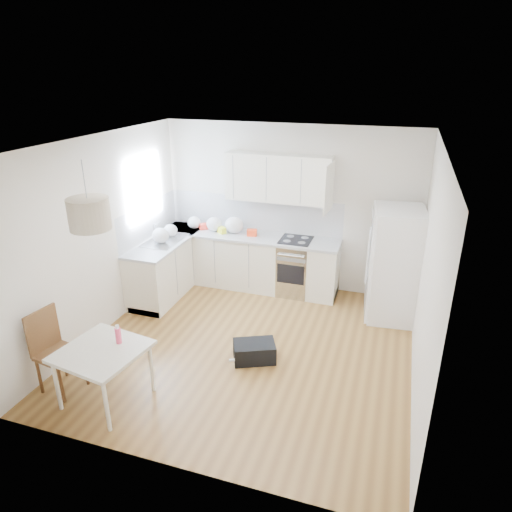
{
  "coord_description": "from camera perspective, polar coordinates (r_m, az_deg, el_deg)",
  "views": [
    {
      "loc": [
        1.71,
        -4.92,
        3.48
      ],
      "look_at": [
        -0.02,
        0.4,
        1.17
      ],
      "focal_mm": 32.0,
      "sensor_mm": 36.0,
      "label": 1
    }
  ],
  "objects": [
    {
      "name": "sink",
      "position": [
        7.46,
        -11.31,
        1.91
      ],
      "size": [
        0.5,
        0.8,
        0.16
      ],
      "primitive_type": null,
      "color": "#B0B3B5",
      "rests_on": "counter_left"
    },
    {
      "name": "counter_left",
      "position": [
        7.51,
        -11.12,
        1.93
      ],
      "size": [
        0.64,
        1.82,
        0.04
      ],
      "primitive_type": "cube",
      "color": "#A9ABAE",
      "rests_on": "cabinets_left"
    },
    {
      "name": "floor",
      "position": [
        6.26,
        -0.99,
        -11.3
      ],
      "size": [
        4.2,
        4.2,
        0.0
      ],
      "primitive_type": "plane",
      "color": "brown",
      "rests_on": "ground"
    },
    {
      "name": "dining_chair",
      "position": [
        5.73,
        -23.39,
        -11.03
      ],
      "size": [
        0.47,
        0.47,
        0.99
      ],
      "primitive_type": null,
      "rotation": [
        0.0,
        0.0,
        -0.16
      ],
      "color": "#482B15",
      "rests_on": "floor"
    },
    {
      "name": "backsplash_left",
      "position": [
        7.55,
        -13.25,
        4.36
      ],
      "size": [
        0.01,
        1.8,
        0.58
      ],
      "primitive_type": "cube",
      "color": "silver",
      "rests_on": "wall_left"
    },
    {
      "name": "window_glassblock",
      "position": [
        7.36,
        -13.78,
        8.24
      ],
      "size": [
        0.02,
        1.0,
        1.0
      ],
      "primitive_type": "cube",
      "color": "#BFE0F9",
      "rests_on": "wall_left"
    },
    {
      "name": "range_oven",
      "position": [
        7.52,
        4.89,
        -1.45
      ],
      "size": [
        0.5,
        0.61,
        0.88
      ],
      "primitive_type": null,
      "color": "#B0B3B5",
      "rests_on": "floor"
    },
    {
      "name": "counter_back",
      "position": [
        7.55,
        -0.91,
        2.5
      ],
      "size": [
        3.02,
        0.64,
        0.04
      ],
      "primitive_type": "cube",
      "color": "#A9ABAE",
      "rests_on": "cabinets_back"
    },
    {
      "name": "drink_bottle",
      "position": [
        5.29,
        -16.86,
        -9.32
      ],
      "size": [
        0.07,
        0.07,
        0.23
      ],
      "primitive_type": "cylinder",
      "rotation": [
        0.0,
        0.0,
        0.07
      ],
      "color": "#F44367",
      "rests_on": "dining_table"
    },
    {
      "name": "grocery_bag_c",
      "position": [
        7.61,
        -2.74,
        3.89
      ],
      "size": [
        0.31,
        0.26,
        0.28
      ],
      "primitive_type": "ellipsoid",
      "color": "white",
      "rests_on": "counter_back"
    },
    {
      "name": "grocery_bag_d",
      "position": [
        7.59,
        -10.64,
        3.17
      ],
      "size": [
        0.23,
        0.19,
        0.2
      ],
      "primitive_type": "ellipsoid",
      "color": "white",
      "rests_on": "counter_back"
    },
    {
      "name": "ceiling",
      "position": [
        5.26,
        -1.18,
        13.95
      ],
      "size": [
        4.2,
        4.2,
        0.0
      ],
      "primitive_type": "plane",
      "rotation": [
        3.14,
        0.0,
        0.0
      ],
      "color": "white",
      "rests_on": "wall_back"
    },
    {
      "name": "snack_orange",
      "position": [
        7.49,
        -0.51,
        2.94
      ],
      "size": [
        0.18,
        0.13,
        0.11
      ],
      "primitive_type": "cube",
      "rotation": [
        0.0,
        0.0,
        0.2
      ],
      "color": "red",
      "rests_on": "counter_back"
    },
    {
      "name": "dining_table",
      "position": [
        5.33,
        -18.67,
        -11.66
      ],
      "size": [
        0.96,
        0.96,
        0.66
      ],
      "rotation": [
        0.0,
        0.0,
        -0.16
      ],
      "color": "#BDB7A1",
      "rests_on": "floor"
    },
    {
      "name": "wall_back",
      "position": [
        7.53,
        4.16,
        5.97
      ],
      "size": [
        4.2,
        0.0,
        4.2
      ],
      "primitive_type": "plane",
      "rotation": [
        1.57,
        0.0,
        0.0
      ],
      "color": "silver",
      "rests_on": "floor"
    },
    {
      "name": "pendant_lamp",
      "position": [
        4.68,
        -20.14,
        4.97
      ],
      "size": [
        0.4,
        0.4,
        0.31
      ],
      "primitive_type": "cylinder",
      "rotation": [
        0.0,
        0.0,
        0.01
      ],
      "color": "#B9AA8E",
      "rests_on": "ceiling"
    },
    {
      "name": "snack_yellow",
      "position": [
        7.65,
        -4.31,
        3.25
      ],
      "size": [
        0.17,
        0.16,
        0.1
      ],
      "primitive_type": "cube",
      "rotation": [
        0.0,
        0.0,
        -0.63
      ],
      "color": "#F7FF28",
      "rests_on": "counter_back"
    },
    {
      "name": "grocery_bag_a",
      "position": [
        7.9,
        -7.73,
        4.16
      ],
      "size": [
        0.23,
        0.2,
        0.21
      ],
      "primitive_type": "ellipsoid",
      "color": "white",
      "rests_on": "counter_back"
    },
    {
      "name": "wall_left",
      "position": [
        6.57,
        -18.68,
        2.34
      ],
      "size": [
        0.0,
        4.2,
        4.2
      ],
      "primitive_type": "plane",
      "rotation": [
        1.57,
        0.0,
        1.57
      ],
      "color": "silver",
      "rests_on": "floor"
    },
    {
      "name": "gym_bag",
      "position": [
        5.96,
        -0.21,
        -11.84
      ],
      "size": [
        0.62,
        0.53,
        0.24
      ],
      "primitive_type": "cube",
      "rotation": [
        0.0,
        0.0,
        0.43
      ],
      "color": "black",
      "rests_on": "floor"
    },
    {
      "name": "cabinets_back",
      "position": [
        7.72,
        -0.89,
        -0.71
      ],
      "size": [
        3.0,
        0.6,
        0.88
      ],
      "primitive_type": "cube",
      "color": "white",
      "rests_on": "floor"
    },
    {
      "name": "cabinets_left",
      "position": [
        7.68,
        -10.86,
        -1.28
      ],
      "size": [
        0.6,
        1.8,
        0.88
      ],
      "primitive_type": "cube",
      "color": "white",
      "rests_on": "floor"
    },
    {
      "name": "backsplash_back",
      "position": [
        7.72,
        -0.22,
        5.37
      ],
      "size": [
        3.0,
        0.01,
        0.58
      ],
      "primitive_type": "cube",
      "color": "silver",
      "rests_on": "wall_back"
    },
    {
      "name": "wall_right",
      "position": [
        5.37,
        20.64,
        -2.42
      ],
      "size": [
        0.0,
        4.2,
        4.2
      ],
      "primitive_type": "plane",
      "rotation": [
        1.57,
        0.0,
        -1.57
      ],
      "color": "silver",
      "rests_on": "floor"
    },
    {
      "name": "refrigerator",
      "position": [
        6.93,
        17.0,
        -1.0
      ],
      "size": [
        0.88,
        0.91,
        1.67
      ],
      "primitive_type": null,
      "rotation": [
        0.0,
        0.0,
        0.1
      ],
      "color": "white",
      "rests_on": "floor"
    },
    {
      "name": "snack_red",
      "position": [
        7.86,
        -6.53,
        3.7
      ],
      "size": [
        0.17,
        0.16,
        0.1
      ],
      "primitive_type": "cube",
      "rotation": [
        0.0,
        0.0,
        0.65
      ],
      "color": "red",
      "rests_on": "counter_back"
    },
    {
      "name": "grocery_bag_b",
      "position": [
        7.73,
        -5.25,
        3.98
      ],
      "size": [
        0.27,
        0.23,
        0.24
      ],
      "primitive_type": "ellipsoid",
      "color": "white",
      "rests_on": "counter_back"
    },
    {
      "name": "grocery_bag_e",
      "position": [
        7.32,
        -11.85,
        2.53
      ],
      "size": [
        0.27,
        0.23,
        0.24
      ],
      "primitive_type": "ellipsoid",
      "color": "white",
      "rests_on": "counter_left"
    },
    {
      "name": "upper_cabinets",
      "position": [
        7.28,
        2.81,
        9.71
      ],
      "size": [
        1.7,
        0.32,
        0.75
      ],
      "primitive_type": "cube",
      "color": "white",
      "rests_on": "wall_back"
    }
  ]
}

